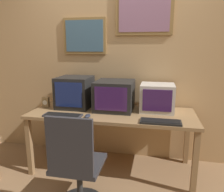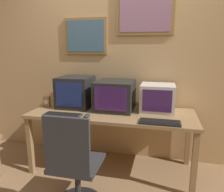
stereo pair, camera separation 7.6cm
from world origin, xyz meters
TOP-DOWN VIEW (x-y plane):
  - wall_back at (-0.00, 1.21)m, footprint 8.00×0.08m
  - desk at (0.00, 0.78)m, footprint 1.94×0.75m
  - monitor_left at (-0.51, 0.91)m, footprint 0.41×0.42m
  - monitor_center at (0.01, 0.90)m, footprint 0.46×0.48m
  - monitor_right at (0.52, 0.93)m, footprint 0.40×0.36m
  - keyboard_main at (-0.50, 0.50)m, footprint 0.43×0.14m
  - keyboard_side at (0.57, 0.50)m, footprint 0.41×0.17m
  - mouse_near_keyboard at (-0.22, 0.51)m, footprint 0.06×0.11m
  - desk_clock at (-0.88, 0.82)m, footprint 0.09×0.05m
  - office_chair at (-0.17, 0.00)m, footprint 0.46×0.46m

SIDE VIEW (x-z plane):
  - office_chair at x=-0.17m, z-range -0.07..0.88m
  - desk at x=0.00m, z-range 0.30..1.04m
  - keyboard_side at x=0.57m, z-range 0.74..0.77m
  - keyboard_main at x=-0.50m, z-range 0.74..0.77m
  - mouse_near_keyboard at x=-0.22m, z-range 0.74..0.78m
  - desk_clock at x=-0.88m, z-range 0.74..0.87m
  - monitor_right at x=0.52m, z-range 0.74..1.07m
  - monitor_center at x=0.01m, z-range 0.74..1.10m
  - monitor_left at x=-0.51m, z-range 0.74..1.13m
  - wall_back at x=0.00m, z-range 0.01..2.61m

